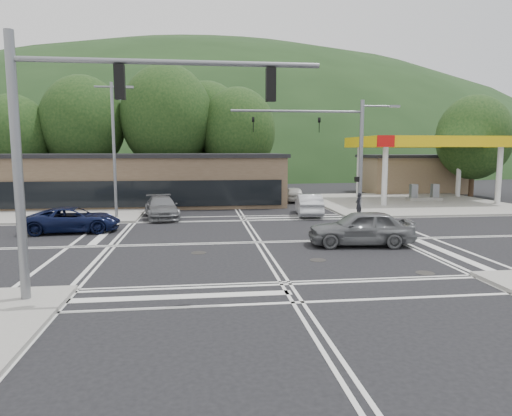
{
  "coord_description": "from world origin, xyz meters",
  "views": [
    {
      "loc": [
        -2.92,
        -22.35,
        4.62
      ],
      "look_at": [
        0.2,
        2.7,
        1.4
      ],
      "focal_mm": 32.0,
      "sensor_mm": 36.0,
      "label": 1
    }
  ],
  "objects": [
    {
      "name": "tree_ne",
      "position": [
        24.0,
        20.0,
        5.84
      ],
      "size": [
        7.2,
        7.2,
        9.99
      ],
      "color": "#382619",
      "rests_on": "ground"
    },
    {
      "name": "car_queue_a",
      "position": [
        4.76,
        9.0,
        0.77
      ],
      "size": [
        2.24,
        4.85,
        1.54
      ],
      "primitive_type": "imported",
      "rotation": [
        0.0,
        0.0,
        3.01
      ],
      "color": "silver",
      "rests_on": "ground"
    },
    {
      "name": "tree_n_d",
      "position": [
        -20.0,
        23.0,
        5.84
      ],
      "size": [
        6.8,
        6.8,
        9.76
      ],
      "color": "#382619",
      "rests_on": "ground"
    },
    {
      "name": "signal_mast_sw",
      "position": [
        -6.39,
        -8.2,
        5.12
      ],
      "size": [
        9.14,
        0.28,
        8.0
      ],
      "color": "slate",
      "rests_on": "ground"
    },
    {
      "name": "convenience_store",
      "position": [
        20.0,
        25.0,
        1.9
      ],
      "size": [
        10.0,
        6.0,
        3.8
      ],
      "primitive_type": "cube",
      "color": "#846B4F",
      "rests_on": "ground"
    },
    {
      "name": "pedestrian",
      "position": [
        7.87,
        7.5,
        0.93
      ],
      "size": [
        0.66,
        0.66,
        1.55
      ],
      "primitive_type": "imported",
      "rotation": [
        0.0,
        0.0,
        3.92
      ],
      "color": "black",
      "rests_on": "sidewalk_ne"
    },
    {
      "name": "ground",
      "position": [
        0.0,
        0.0,
        0.0
      ],
      "size": [
        120.0,
        120.0,
        0.0
      ],
      "primitive_type": "plane",
      "color": "black",
      "rests_on": "ground"
    },
    {
      "name": "tree_n_a",
      "position": [
        -14.0,
        24.0,
        7.14
      ],
      "size": [
        8.0,
        8.0,
        11.75
      ],
      "color": "#382619",
      "rests_on": "ground"
    },
    {
      "name": "tree_n_e",
      "position": [
        -2.0,
        28.0,
        7.14
      ],
      "size": [
        8.4,
        8.4,
        11.98
      ],
      "color": "#382619",
      "rests_on": "ground"
    },
    {
      "name": "streetlight_nw",
      "position": [
        -8.44,
        9.0,
        5.05
      ],
      "size": [
        2.5,
        0.25,
        9.0
      ],
      "color": "slate",
      "rests_on": "ground"
    },
    {
      "name": "tree_n_c",
      "position": [
        1.0,
        24.0,
        6.49
      ],
      "size": [
        7.6,
        7.6,
        10.87
      ],
      "color": "#382619",
      "rests_on": "ground"
    },
    {
      "name": "gas_station_canopy",
      "position": [
        16.99,
        15.99,
        5.04
      ],
      "size": [
        12.32,
        8.34,
        5.75
      ],
      "color": "silver",
      "rests_on": "ground"
    },
    {
      "name": "car_grey_center",
      "position": [
        4.84,
        -1.29,
        0.86
      ],
      "size": [
        5.25,
        2.56,
        1.72
      ],
      "primitive_type": "imported",
      "rotation": [
        0.0,
        0.0,
        -1.68
      ],
      "color": "slate",
      "rests_on": "ground"
    },
    {
      "name": "hill_north",
      "position": [
        0.0,
        90.0,
        0.0
      ],
      "size": [
        252.0,
        126.0,
        140.0
      ],
      "primitive_type": "ellipsoid",
      "color": "#1D3517",
      "rests_on": "ground"
    },
    {
      "name": "tree_n_b",
      "position": [
        -6.0,
        24.0,
        7.79
      ],
      "size": [
        9.0,
        9.0,
        12.98
      ],
      "color": "#382619",
      "rests_on": "ground"
    },
    {
      "name": "sidewalk_nw",
      "position": [
        -15.0,
        15.0,
        0.07
      ],
      "size": [
        16.0,
        16.0,
        0.15
      ],
      "primitive_type": "cube",
      "color": "gray",
      "rests_on": "ground"
    },
    {
      "name": "commercial_row",
      "position": [
        -8.0,
        17.0,
        2.0
      ],
      "size": [
        24.0,
        8.0,
        4.0
      ],
      "primitive_type": "cube",
      "color": "brown",
      "rests_on": "ground"
    },
    {
      "name": "signal_mast_ne",
      "position": [
        6.95,
        8.2,
        5.07
      ],
      "size": [
        11.65,
        0.3,
        8.0
      ],
      "color": "slate",
      "rests_on": "ground"
    },
    {
      "name": "car_northbound",
      "position": [
        -5.5,
        9.0,
        0.74
      ],
      "size": [
        2.88,
        5.36,
        1.48
      ],
      "primitive_type": "imported",
      "rotation": [
        0.0,
        0.0,
        0.17
      ],
      "color": "slate",
      "rests_on": "ground"
    },
    {
      "name": "car_blue_west",
      "position": [
        -10.02,
        4.19,
        0.71
      ],
      "size": [
        5.24,
        2.7,
        1.41
      ],
      "primitive_type": "imported",
      "rotation": [
        0.0,
        0.0,
        1.64
      ],
      "color": "#0B1233",
      "rests_on": "ground"
    },
    {
      "name": "sidewalk_ne",
      "position": [
        15.0,
        15.0,
        0.07
      ],
      "size": [
        16.0,
        16.0,
        0.15
      ],
      "primitive_type": "cube",
      "color": "gray",
      "rests_on": "ground"
    },
    {
      "name": "car_queue_b",
      "position": [
        5.5,
        17.76,
        0.67
      ],
      "size": [
        1.93,
        4.08,
        1.35
      ],
      "primitive_type": "imported",
      "rotation": [
        0.0,
        0.0,
        3.05
      ],
      "color": "beige",
      "rests_on": "ground"
    }
  ]
}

